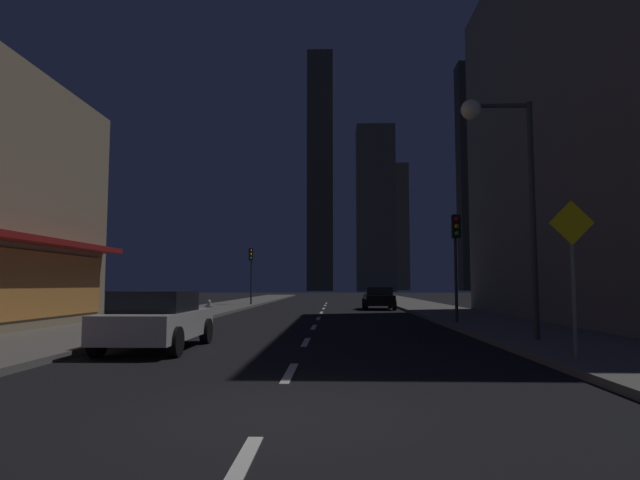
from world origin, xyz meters
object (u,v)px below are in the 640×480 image
street_lamp_right (501,158)px  car_parked_near (157,320)px  car_parked_far (379,298)px  traffic_light_far_left (251,263)px  fire_hydrant_far_left (209,306)px  traffic_light_near_right (456,244)px  pedestrian_crossing_sign (573,264)px

street_lamp_right → car_parked_near: bearing=-171.5°
car_parked_far → traffic_light_far_left: bearing=152.8°
car_parked_near → fire_hydrant_far_left: bearing=98.7°
car_parked_near → street_lamp_right: street_lamp_right is taller
car_parked_far → car_parked_near: bearing=-108.4°
traffic_light_far_left → car_parked_far: bearing=-27.2°
traffic_light_far_left → street_lamp_right: bearing=-66.5°
car_parked_near → street_lamp_right: bearing=8.5°
traffic_light_far_left → traffic_light_near_right: bearing=-59.7°
car_parked_far → pedestrian_crossing_sign: (2.00, -24.06, 1.28)m
traffic_light_far_left → pedestrian_crossing_sign: size_ratio=1.33×
traffic_light_far_left → street_lamp_right: (10.88, -25.02, 1.87)m
fire_hydrant_far_left → traffic_light_far_left: 11.67m
car_parked_near → pedestrian_crossing_sign: 9.58m
fire_hydrant_far_left → pedestrian_crossing_sign: 20.91m
car_parked_near → car_parked_far: size_ratio=1.00×
street_lamp_right → pedestrian_crossing_sign: 4.80m
car_parked_near → traffic_light_far_left: bearing=94.1°
pedestrian_crossing_sign → car_parked_near: bearing=165.6°
car_parked_far → traffic_light_near_right: (1.90, -14.17, 2.45)m
traffic_light_near_right → car_parked_far: bearing=97.6°
fire_hydrant_far_left → street_lamp_right: street_lamp_right is taller
car_parked_far → traffic_light_far_left: (-9.10, 4.67, 2.45)m
pedestrian_crossing_sign → traffic_light_near_right: bearing=90.6°
car_parked_near → car_parked_far: bearing=71.6°
traffic_light_near_right → pedestrian_crossing_sign: bearing=-89.4°
fire_hydrant_far_left → traffic_light_near_right: size_ratio=0.16×
traffic_light_near_right → car_parked_near: bearing=-140.4°
fire_hydrant_far_left → pedestrian_crossing_sign: (11.50, -17.39, 1.56)m
car_parked_far → pedestrian_crossing_sign: 24.18m
car_parked_near → traffic_light_near_right: (9.10, 7.54, 2.45)m
car_parked_far → street_lamp_right: 20.89m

